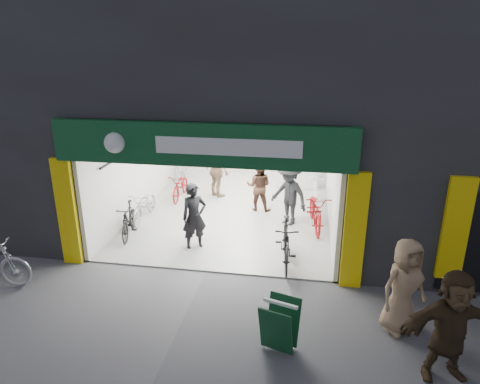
% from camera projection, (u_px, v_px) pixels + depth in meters
% --- Properties ---
extents(ground, '(60.00, 60.00, 0.00)m').
position_uv_depth(ground, '(205.00, 272.00, 9.91)').
color(ground, '#56565B').
rests_on(ground, ground).
extents(building, '(17.00, 10.27, 8.00)m').
position_uv_depth(building, '(270.00, 67.00, 12.98)').
color(building, '#232326').
rests_on(building, ground).
extents(bike_left_front, '(0.65, 1.76, 0.92)m').
position_uv_depth(bike_left_front, '(145.00, 205.00, 12.67)').
color(bike_left_front, '#A1A1A6').
rests_on(bike_left_front, ground).
extents(bike_left_midfront, '(0.74, 1.64, 0.95)m').
position_uv_depth(bike_left_midfront, '(129.00, 220.00, 11.57)').
color(bike_left_midfront, black).
rests_on(bike_left_midfront, ground).
extents(bike_left_midback, '(0.63, 1.71, 0.89)m').
position_uv_depth(bike_left_midback, '(181.00, 186.00, 14.41)').
color(bike_left_midback, maroon).
rests_on(bike_left_midback, ground).
extents(bike_left_back, '(0.68, 1.90, 1.12)m').
position_uv_depth(bike_left_back, '(181.00, 167.00, 16.13)').
color(bike_left_back, '#A7A6AB').
rests_on(bike_left_back, ground).
extents(bike_right_front, '(0.69, 1.89, 1.11)m').
position_uv_depth(bike_right_front, '(286.00, 243.00, 10.09)').
color(bike_right_front, black).
rests_on(bike_right_front, ground).
extents(bike_right_mid, '(0.96, 2.11, 1.07)m').
position_uv_depth(bike_right_mid, '(316.00, 210.00, 12.12)').
color(bike_right_mid, maroon).
rests_on(bike_right_mid, ground).
extents(bike_right_back, '(0.57, 1.82, 1.08)m').
position_uv_depth(bike_right_back, '(316.00, 189.00, 13.81)').
color(bike_right_back, silver).
rests_on(bike_right_back, ground).
extents(customer_a, '(0.76, 0.70, 1.75)m').
position_uv_depth(customer_a, '(194.00, 217.00, 10.77)').
color(customer_a, black).
rests_on(customer_a, ground).
extents(customer_b, '(0.82, 0.65, 1.62)m').
position_uv_depth(customer_b, '(259.00, 186.00, 13.25)').
color(customer_b, '#3E261C').
rests_on(customer_b, ground).
extents(customer_c, '(1.38, 1.26, 1.87)m').
position_uv_depth(customer_c, '(289.00, 195.00, 12.16)').
color(customer_c, black).
rests_on(customer_c, ground).
extents(customer_d, '(1.16, 1.08, 1.92)m').
position_uv_depth(customer_d, '(217.00, 171.00, 14.34)').
color(customer_d, '#896E50').
rests_on(customer_d, ground).
extents(pedestrian_near, '(1.06, 0.95, 1.83)m').
position_uv_depth(pedestrian_near, '(404.00, 286.00, 7.64)').
color(pedestrian_near, '#9C7B5B').
rests_on(pedestrian_near, ground).
extents(pedestrian_far, '(1.81, 0.90, 1.87)m').
position_uv_depth(pedestrian_far, '(451.00, 326.00, 6.54)').
color(pedestrian_far, '#392A1A').
rests_on(pedestrian_far, ground).
extents(sandwich_board, '(0.73, 0.74, 0.90)m').
position_uv_depth(sandwich_board, '(280.00, 324.00, 7.29)').
color(sandwich_board, '#0E381E').
rests_on(sandwich_board, ground).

